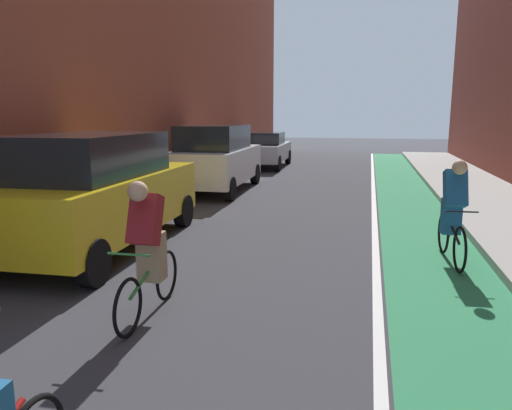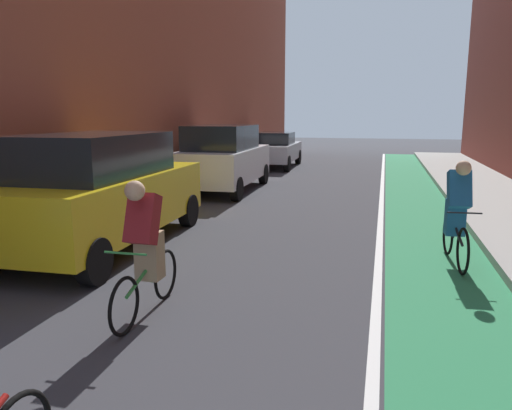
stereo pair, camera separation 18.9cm
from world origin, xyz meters
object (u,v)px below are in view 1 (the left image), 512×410
at_px(parked_suv_yellow_cab, 97,191).
at_px(cyclist_mid, 148,248).
at_px(parked_sedan_silver, 265,149).
at_px(cyclist_trailing, 453,209).
at_px(parked_suv_white, 216,158).

height_order(parked_suv_yellow_cab, cyclist_mid, parked_suv_yellow_cab).
bearing_deg(parked_sedan_silver, cyclist_trailing, -65.95).
height_order(parked_suv_yellow_cab, parked_sedan_silver, parked_suv_yellow_cab).
bearing_deg(parked_suv_white, parked_sedan_silver, 90.00).
relative_size(parked_sedan_silver, cyclist_trailing, 2.53).
bearing_deg(parked_suv_yellow_cab, parked_sedan_silver, 90.00).
height_order(parked_suv_white, cyclist_mid, parked_suv_white).
bearing_deg(parked_suv_white, parked_suv_yellow_cab, -89.99).
bearing_deg(cyclist_trailing, parked_suv_white, 133.92).
bearing_deg(parked_suv_yellow_cab, cyclist_mid, -49.21).
height_order(cyclist_mid, cyclist_trailing, cyclist_trailing).
bearing_deg(parked_suv_white, cyclist_trailing, -46.08).
distance_m(parked_suv_white, cyclist_trailing, 8.35).
bearing_deg(parked_suv_white, cyclist_mid, -76.91).
relative_size(parked_suv_yellow_cab, parked_suv_white, 1.05).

